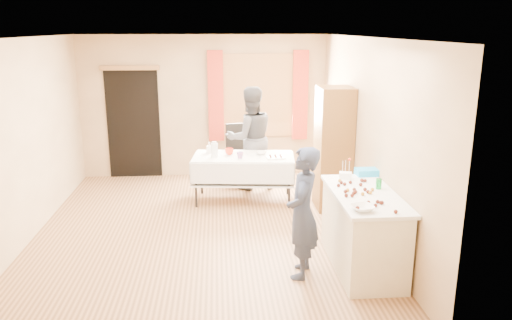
{
  "coord_description": "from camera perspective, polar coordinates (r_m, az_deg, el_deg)",
  "views": [
    {
      "loc": [
        0.24,
        -6.45,
        2.73
      ],
      "look_at": [
        0.75,
        0.0,
        1.0
      ],
      "focal_mm": 35.0,
      "sensor_mm": 36.0,
      "label": 1
    }
  ],
  "objects": [
    {
      "name": "cup_red",
      "position": [
        7.97,
        -3.07,
        0.98
      ],
      "size": [
        0.21,
        0.21,
        0.1
      ],
      "primitive_type": "imported",
      "rotation": [
        0.0,
        0.0,
        -0.33
      ],
      "color": "red",
      "rests_on": "party_table"
    },
    {
      "name": "cake_balls",
      "position": [
        5.74,
        11.83,
        -3.6
      ],
      "size": [
        0.41,
        1.11,
        0.04
      ],
      "color": "#3F2314",
      "rests_on": "counter"
    },
    {
      "name": "mixing_bowl",
      "position": [
        5.23,
        12.05,
        -5.38
      ],
      "size": [
        0.32,
        0.32,
        0.06
      ],
      "primitive_type": "imported",
      "rotation": [
        0.0,
        0.0,
        0.2
      ],
      "color": "white",
      "rests_on": "counter"
    },
    {
      "name": "blue_basket",
      "position": [
        6.47,
        12.65,
        -1.34
      ],
      "size": [
        0.31,
        0.21,
        0.08
      ],
      "primitive_type": "cube",
      "rotation": [
        0.0,
        0.0,
        0.04
      ],
      "color": "#1A9BE7",
      "rests_on": "counter"
    },
    {
      "name": "curtain_right",
      "position": [
        9.33,
        5.09,
        7.36
      ],
      "size": [
        0.28,
        0.06,
        1.65
      ],
      "primitive_type": "cube",
      "color": "#B33321",
      "rests_on": "wall_back"
    },
    {
      "name": "cup_rainbow",
      "position": [
        7.74,
        -1.84,
        0.55
      ],
      "size": [
        0.16,
        0.16,
        0.1
      ],
      "primitive_type": "imported",
      "rotation": [
        0.0,
        0.0,
        0.24
      ],
      "color": "red",
      "rests_on": "party_table"
    },
    {
      "name": "ceiling",
      "position": [
        6.45,
        -6.82,
        13.83
      ],
      "size": [
        4.5,
        5.5,
        0.02
      ],
      "primitive_type": "cube",
      "color": "white",
      "rests_on": "floor"
    },
    {
      "name": "counter",
      "position": [
        5.94,
        12.11,
        -7.89
      ],
      "size": [
        0.71,
        1.49,
        0.91
      ],
      "color": "beige",
      "rests_on": "floor"
    },
    {
      "name": "soda_can",
      "position": [
        5.95,
        13.85,
        -2.65
      ],
      "size": [
        0.08,
        0.08,
        0.12
      ],
      "primitive_type": "cylinder",
      "rotation": [
        0.0,
        0.0,
        -0.25
      ],
      "color": "#168C34",
      "rests_on": "counter"
    },
    {
      "name": "foam_block",
      "position": [
        6.26,
        10.18,
        -1.76
      ],
      "size": [
        0.17,
        0.14,
        0.08
      ],
      "primitive_type": "cube",
      "rotation": [
        0.0,
        0.0,
        -0.26
      ],
      "color": "white",
      "rests_on": "counter"
    },
    {
      "name": "window_frame",
      "position": [
        9.28,
        0.24,
        7.38
      ],
      "size": [
        1.32,
        0.06,
        1.52
      ],
      "primitive_type": "cube",
      "color": "olive",
      "rests_on": "wall_back"
    },
    {
      "name": "chair",
      "position": [
        8.96,
        -1.82,
        -0.65
      ],
      "size": [
        0.51,
        0.51,
        1.06
      ],
      "rotation": [
        0.0,
        0.0,
        0.19
      ],
      "color": "black",
      "rests_on": "floor"
    },
    {
      "name": "window_pane",
      "position": [
        9.26,
        0.25,
        7.37
      ],
      "size": [
        1.2,
        0.02,
        1.4
      ],
      "primitive_type": "cube",
      "color": "white",
      "rests_on": "wall_back"
    },
    {
      "name": "wall_left",
      "position": [
        7.06,
        -25.14,
        1.87
      ],
      "size": [
        0.02,
        5.5,
        2.6
      ],
      "primitive_type": "cube",
      "color": "tan",
      "rests_on": "floor"
    },
    {
      "name": "wall_back",
      "position": [
        9.32,
        -5.96,
        6.09
      ],
      "size": [
        4.5,
        0.02,
        2.6
      ],
      "primitive_type": "cube",
      "color": "tan",
      "rests_on": "floor"
    },
    {
      "name": "pastry_tray",
      "position": [
        7.76,
        2.25,
        0.27
      ],
      "size": [
        0.3,
        0.23,
        0.02
      ],
      "primitive_type": "cube",
      "rotation": [
        0.0,
        0.0,
        0.1
      ],
      "color": "white",
      "rests_on": "party_table"
    },
    {
      "name": "curtain_left",
      "position": [
        9.2,
        -4.62,
        7.26
      ],
      "size": [
        0.28,
        0.06,
        1.65
      ],
      "primitive_type": "cube",
      "color": "#B33321",
      "rests_on": "wall_back"
    },
    {
      "name": "cabinet",
      "position": [
        7.67,
        8.83,
        1.29
      ],
      "size": [
        0.5,
        0.6,
        1.87
      ],
      "primitive_type": "cube",
      "color": "brown",
      "rests_on": "floor"
    },
    {
      "name": "girl",
      "position": [
        5.55,
        5.35,
        -6.04
      ],
      "size": [
        0.73,
        0.65,
        1.49
      ],
      "primitive_type": "imported",
      "rotation": [
        0.0,
        0.0,
        -1.85
      ],
      "color": "#1E2640",
      "rests_on": "floor"
    },
    {
      "name": "floor",
      "position": [
        7.01,
        -6.16,
        -8.11
      ],
      "size": [
        4.5,
        5.5,
        0.02
      ],
      "primitive_type": "cube",
      "color": "#9E7047",
      "rests_on": "ground"
    },
    {
      "name": "wall_right",
      "position": [
        6.9,
        12.63,
        2.68
      ],
      "size": [
        0.02,
        5.5,
        2.6
      ],
      "primitive_type": "cube",
      "color": "tan",
      "rests_on": "floor"
    },
    {
      "name": "doorway",
      "position": [
        9.46,
        -13.82,
        4.03
      ],
      "size": [
        0.95,
        0.04,
        2.0
      ],
      "primitive_type": "cube",
      "color": "black",
      "rests_on": "floor"
    },
    {
      "name": "pitcher",
      "position": [
        7.84,
        -4.78,
        1.15
      ],
      "size": [
        0.15,
        0.15,
        0.22
      ],
      "primitive_type": "cylinder",
      "rotation": [
        0.0,
        0.0,
        -0.45
      ],
      "color": "silver",
      "rests_on": "party_table"
    },
    {
      "name": "bottle",
      "position": [
        8.1,
        -5.38,
        1.41
      ],
      "size": [
        0.1,
        0.1,
        0.17
      ],
      "primitive_type": "imported",
      "rotation": [
        0.0,
        0.0,
        -0.15
      ],
      "color": "white",
      "rests_on": "party_table"
    },
    {
      "name": "door_lintel",
      "position": [
        9.3,
        -14.25,
        10.17
      ],
      "size": [
        1.05,
        0.06,
        0.08
      ],
      "primitive_type": "cube",
      "color": "olive",
      "rests_on": "wall_back"
    },
    {
      "name": "wall_front",
      "position": [
        3.96,
        -7.7,
        -6.32
      ],
      "size": [
        4.5,
        0.02,
        2.6
      ],
      "primitive_type": "cube",
      "color": "tan",
      "rests_on": "floor"
    },
    {
      "name": "woman",
      "position": [
        8.54,
        -0.67,
        2.5
      ],
      "size": [
        1.14,
        1.03,
        1.77
      ],
      "primitive_type": "imported",
      "rotation": [
        0.0,
        0.0,
        3.36
      ],
      "color": "black",
      "rests_on": "floor"
    },
    {
      "name": "party_table",
      "position": [
        7.99,
        -1.44,
        -1.62
      ],
      "size": [
        1.68,
        0.98,
        0.75
      ],
      "rotation": [
        0.0,
        0.0,
        -0.1
      ],
      "color": "black",
      "rests_on": "floor"
    },
    {
      "name": "small_bowl",
      "position": [
        7.98,
        0.6,
        0.82
      ],
      "size": [
        0.17,
        0.17,
        0.05
      ],
      "primitive_type": "imported",
      "rotation": [
        0.0,
        0.0,
        -0.04
      ],
      "color": "white",
      "rests_on": "party_table"
    }
  ]
}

